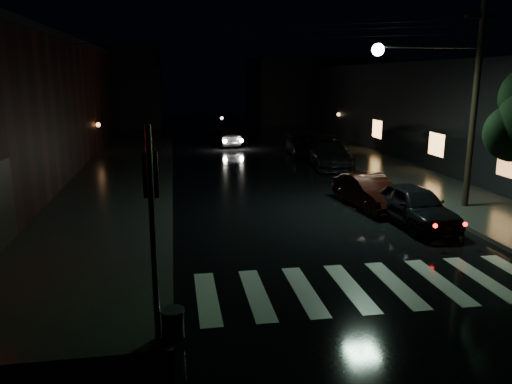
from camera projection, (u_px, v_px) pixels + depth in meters
name	position (u px, v px, depth m)	size (l,w,h in m)	color
ground	(260.00, 303.00, 11.67)	(120.00, 120.00, 0.00)	black
sidewalk_left	(110.00, 183.00, 24.31)	(6.00, 44.00, 0.15)	#282826
sidewalk_right	(399.00, 174.00, 26.69)	(4.00, 44.00, 0.15)	#282826
building_right	(480.00, 112.00, 30.97)	(10.00, 40.00, 6.00)	black
building_far_left	(94.00, 87.00, 52.40)	(14.00, 10.00, 8.00)	black
building_far_right	(314.00, 91.00, 56.32)	(14.00, 10.00, 7.00)	black
crosswalk	(373.00, 286.00, 12.62)	(9.00, 3.00, 0.01)	beige
signal_pole_corner	(163.00, 271.00, 9.58)	(0.68, 0.61, 4.20)	slate
utility_pole	(460.00, 92.00, 18.74)	(4.92, 0.44, 8.00)	black
parked_car_a	(414.00, 205.00, 17.67)	(1.69, 4.20, 1.43)	black
parked_car_b	(369.00, 192.00, 19.98)	(1.40, 4.02, 1.33)	black
parked_car_c	(329.00, 154.00, 28.80)	(2.14, 5.25, 1.52)	black
parked_car_d	(307.00, 146.00, 32.74)	(2.28, 4.94, 1.37)	black
oncoming_car	(226.00, 137.00, 37.66)	(1.40, 4.02, 1.32)	black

